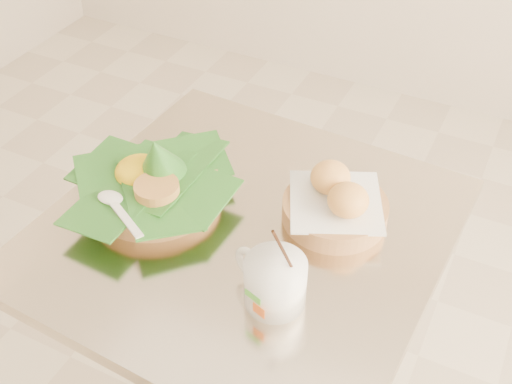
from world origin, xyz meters
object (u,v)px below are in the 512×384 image
at_px(cafe_table, 246,303).
at_px(coffee_mug, 274,281).
at_px(bread_basket, 336,204).
at_px(rice_basket, 153,181).

bearing_deg(cafe_table, coffee_mug, -47.73).
xyz_separation_m(bread_basket, coffee_mug, (-0.02, -0.23, 0.01)).
distance_m(rice_basket, bread_basket, 0.35).
relative_size(rice_basket, coffee_mug, 1.80).
bearing_deg(cafe_table, bread_basket, 34.05).
height_order(rice_basket, bread_basket, rice_basket).
height_order(cafe_table, coffee_mug, coffee_mug).
distance_m(cafe_table, rice_basket, 0.33).
distance_m(cafe_table, bread_basket, 0.31).
relative_size(cafe_table, bread_basket, 3.41).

